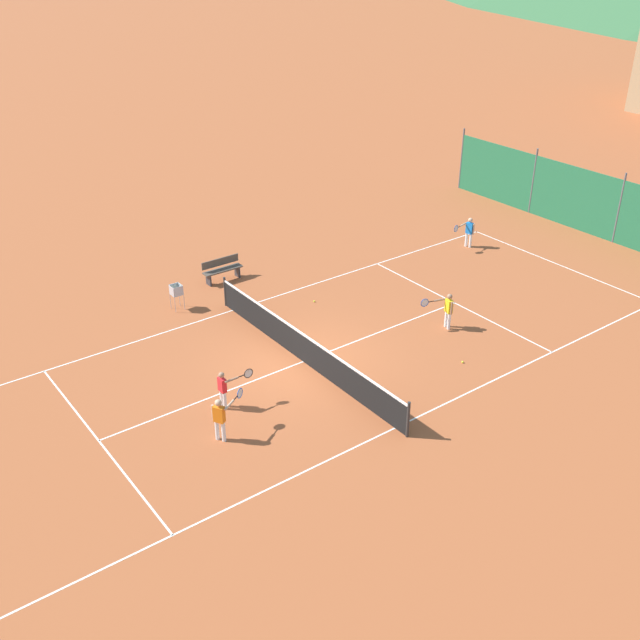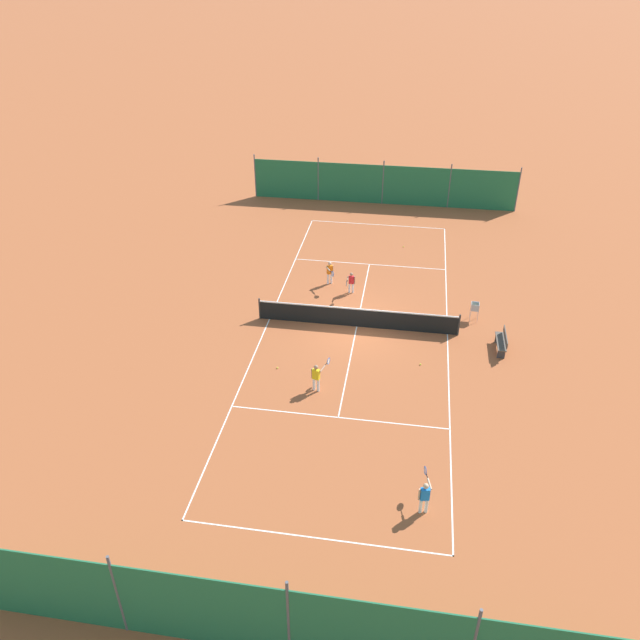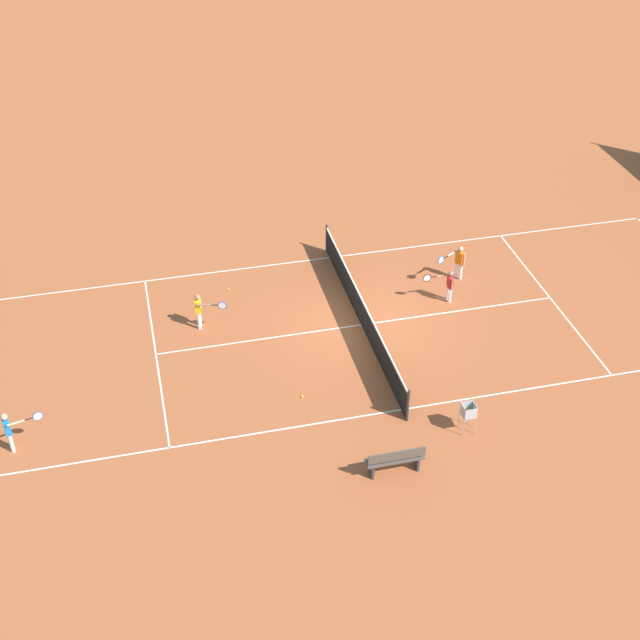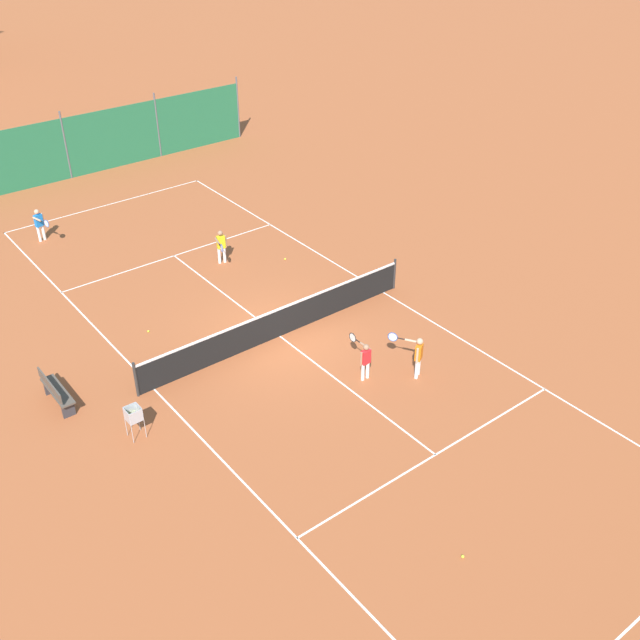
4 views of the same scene
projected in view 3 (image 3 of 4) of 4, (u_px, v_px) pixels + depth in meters
The scene contains 11 objects.
ground_plane at pixel (362, 325), 27.86m from camera, with size 600.00×600.00×0.00m, color #A8542D.
court_line_markings at pixel (362, 325), 27.86m from camera, with size 8.25×23.85×0.01m.
tennis_net at pixel (362, 312), 27.57m from camera, with size 9.18×0.08×1.06m.
player_near_service at pixel (459, 260), 29.60m from camera, with size 0.51×1.04×1.23m.
player_far_baseline at pixel (200, 308), 27.35m from camera, with size 0.63×0.96×1.21m.
player_far_service at pixel (448, 284), 28.56m from camera, with size 0.38×0.96×1.12m.
player_near_baseline at pixel (9, 429), 22.96m from camera, with size 0.41×1.06×1.23m.
tennis_ball_mid_court at pixel (228, 289), 29.41m from camera, with size 0.07×0.07×0.07m, color #CCE033.
tennis_ball_by_net_right at pixel (302, 397), 25.03m from camera, with size 0.07×0.07×0.07m, color #CCE033.
ball_hopper at pixel (469, 412), 23.57m from camera, with size 0.36×0.36×0.89m.
courtside_bench at pixel (395, 460), 22.42m from camera, with size 0.36×1.50×0.84m.
Camera 3 is at (-21.57, 6.54, 16.43)m, focal length 50.00 mm.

